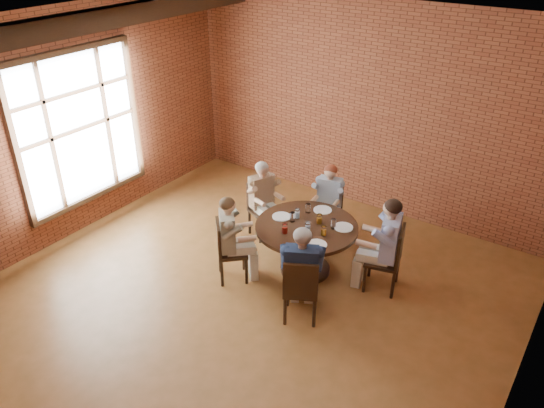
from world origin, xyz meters
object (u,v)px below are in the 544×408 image
Objects in this scene: dining_table at (306,239)px; chair_e at (301,288)px; diner_a at (385,245)px; chair_d at (227,249)px; chair_a at (390,257)px; chair_b at (329,208)px; diner_e at (302,274)px; smartphone at (309,241)px; diner_d at (232,239)px; diner_c at (263,200)px; diner_b at (328,203)px; chair_c at (261,206)px.

dining_table is 1.05m from chair_e.
diner_a is 1.50× the size of chair_d.
chair_a is 1.52m from chair_b.
chair_d is at bearing -74.92° from diner_a.
smartphone is (-0.23, 0.53, 0.10)m from diner_e.
diner_e is at bearing -44.43° from chair_a.
diner_d reaches higher than smartphone.
chair_e reaches higher than chair_b.
diner_d reaches higher than diner_c.
chair_b is 0.72× the size of diner_b.
diner_b reaches higher than chair_d.
diner_e is (0.45, -0.86, 0.13)m from dining_table.
diner_b is at bearing -35.47° from diner_c.
diner_b is at bearing 101.47° from dining_table.
diner_b is at bearing -62.07° from diner_d.
chair_c is at bearing 90.00° from diner_c.
chair_a is 2.11m from diner_d.
diner_a is (1.03, 0.26, 0.15)m from dining_table.
diner_e is at bearing -41.57° from diner_a.
diner_e reaches higher than chair_a.
chair_e is at bearing 90.00° from diner_e.
chair_d is at bearing -75.52° from chair_a.
diner_d is at bearing -90.00° from chair_d.
chair_d is (-0.58, -1.78, 0.01)m from chair_b.
chair_d is at bearing -119.64° from chair_b.
diner_a reaches higher than chair_a.
diner_a is 1.11× the size of diner_b.
diner_a is at bearing -90.00° from chair_a.
chair_c is 2.04m from diner_e.
diner_d is at bearing -118.51° from chair_b.
diner_a reaches higher than smartphone.
diner_c reaches higher than dining_table.
chair_e is 0.17m from diner_e.
dining_table is 1.10m from chair_d.
dining_table is at bearing -90.00° from chair_d.
diner_b reaches higher than chair_c.
chair_b is at bearing 101.47° from dining_table.
dining_table is 1.15× the size of diner_b.
chair_b is 0.66× the size of diner_e.
chair_a is 0.19m from diner_a.
diner_c reaches higher than chair_a.
chair_c is at bearing -26.82° from diner_d.
diner_e is 0.59m from smartphone.
dining_table is 1.58× the size of chair_c.
diner_c is 0.98× the size of diner_d.
chair_a is 0.70× the size of diner_a.
chair_c is at bearing 157.20° from dining_table.
smartphone is (0.44, -1.34, 0.28)m from chair_b.
diner_d reaches higher than chair_c.
diner_e reaches higher than smartphone.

